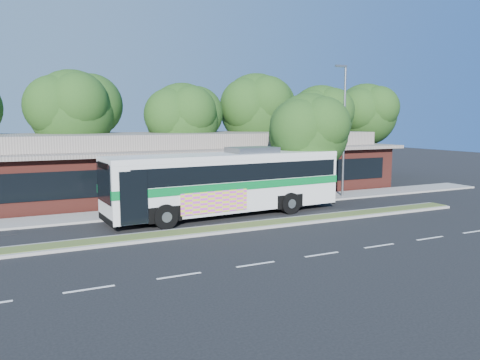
{
  "coord_description": "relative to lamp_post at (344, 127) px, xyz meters",
  "views": [
    {
      "loc": [
        -10.89,
        -20.03,
        5.35
      ],
      "look_at": [
        0.53,
        3.68,
        2.0
      ],
      "focal_mm": 35.0,
      "sensor_mm": 36.0,
      "label": 1
    }
  ],
  "objects": [
    {
      "name": "tree_bg_b",
      "position": [
        -16.13,
        10.14,
        1.24
      ],
      "size": [
        6.69,
        6.0,
        9.0
      ],
      "color": "black",
      "rests_on": "ground"
    },
    {
      "name": "lamp_post",
      "position": [
        0.0,
        0.0,
        0.0
      ],
      "size": [
        0.93,
        0.18,
        9.07
      ],
      "color": "slate",
      "rests_on": "ground"
    },
    {
      "name": "transit_bus",
      "position": [
        -9.77,
        -2.2,
        -2.77
      ],
      "size": [
        13.83,
        3.91,
        3.84
      ],
      "rotation": [
        0.0,
        0.0,
        0.07
      ],
      "color": "silver",
      "rests_on": "ground"
    },
    {
      "name": "sedan",
      "position": [
        -19.29,
        3.43,
        -4.21
      ],
      "size": [
        4.99,
        2.5,
        1.39
      ],
      "primitive_type": "imported",
      "rotation": [
        0.0,
        0.0,
        1.69
      ],
      "color": "silver",
      "rests_on": "ground"
    },
    {
      "name": "tree_bg_d",
      "position": [
        -1.12,
        10.15,
        1.52
      ],
      "size": [
        6.91,
        6.2,
        9.37
      ],
      "color": "black",
      "rests_on": "ground"
    },
    {
      "name": "sidewalk_tree",
      "position": [
        -2.98,
        -0.58,
        -0.23
      ],
      "size": [
        5.7,
        5.11,
        7.11
      ],
      "color": "black",
      "rests_on": "ground"
    },
    {
      "name": "tree_bg_c",
      "position": [
        -8.16,
        9.13,
        0.69
      ],
      "size": [
        6.24,
        5.6,
        8.26
      ],
      "color": "black",
      "rests_on": "ground"
    },
    {
      "name": "tree_bg_f",
      "position": [
        10.87,
        10.14,
        1.16
      ],
      "size": [
        6.69,
        6.0,
        8.92
      ],
      "color": "black",
      "rests_on": "ground"
    },
    {
      "name": "sidewalk",
      "position": [
        -9.56,
        0.4,
        -4.84
      ],
      "size": [
        44.0,
        2.6,
        0.12
      ],
      "primitive_type": "cube",
      "color": "gray",
      "rests_on": "ground"
    },
    {
      "name": "plaza_building",
      "position": [
        -9.56,
        6.99,
        -2.77
      ],
      "size": [
        33.2,
        11.2,
        4.45
      ],
      "color": "maroon",
      "rests_on": "ground"
    },
    {
      "name": "median_strip",
      "position": [
        -9.56,
        -5.4,
        -4.83
      ],
      "size": [
        26.0,
        1.1,
        0.15
      ],
      "primitive_type": "cube",
      "color": "#435A26",
      "rests_on": "ground"
    },
    {
      "name": "tree_bg_e",
      "position": [
        4.85,
        9.14,
        0.84
      ],
      "size": [
        6.47,
        5.8,
        8.5
      ],
      "color": "black",
      "rests_on": "ground"
    },
    {
      "name": "ground",
      "position": [
        -9.56,
        -6.0,
        -4.9
      ],
      "size": [
        120.0,
        120.0,
        0.0
      ],
      "primitive_type": "plane",
      "color": "black",
      "rests_on": "ground"
    }
  ]
}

